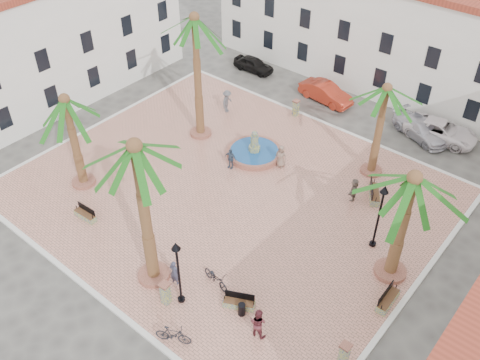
{
  "coord_description": "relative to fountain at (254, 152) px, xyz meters",
  "views": [
    {
      "loc": [
        17.71,
        -20.1,
        23.0
      ],
      "look_at": [
        1.0,
        0.0,
        1.6
      ],
      "focal_mm": 40.0,
      "sensor_mm": 36.0,
      "label": 1
    }
  ],
  "objects": [
    {
      "name": "litter_bin",
      "position": [
        8.11,
        -11.22,
        0.1
      ],
      "size": [
        0.38,
        0.38,
        0.75
      ],
      "primitive_type": "cylinder",
      "color": "black",
      "rests_on": "plaza"
    },
    {
      "name": "lamppost_s",
      "position": [
        5.09,
        -12.57,
        2.67
      ],
      "size": [
        0.47,
        0.47,
        4.35
      ],
      "color": "black",
      "rests_on": "plaza"
    },
    {
      "name": "plaza",
      "position": [
        1.18,
        -4.23,
        -0.35
      ],
      "size": [
        26.0,
        22.0,
        0.15
      ],
      "primitive_type": "cube",
      "color": "tan",
      "rests_on": "ground"
    },
    {
      "name": "building_west",
      "position": [
        -17.81,
        -4.23,
        4.59
      ],
      "size": [
        6.4,
        24.4,
        10.0
      ],
      "rotation": [
        0.0,
        0.0,
        1.57
      ],
      "color": "white",
      "rests_on": "ground"
    },
    {
      "name": "cyclist_a",
      "position": [
        3.99,
        -11.92,
        0.55
      ],
      "size": [
        0.65,
        0.48,
        1.64
      ],
      "primitive_type": "imported",
      "rotation": [
        0.0,
        0.0,
        3.3
      ],
      "color": "#3B3D55",
      "rests_on": "plaza"
    },
    {
      "name": "car_silver",
      "position": [
        7.99,
        9.94,
        0.27
      ],
      "size": [
        5.2,
        3.55,
        1.4
      ],
      "primitive_type": "imported",
      "rotation": [
        0.0,
        0.0,
        1.21
      ],
      "color": "silver",
      "rests_on": "ground"
    },
    {
      "name": "lamppost_e",
      "position": [
        10.89,
        -2.5,
        2.78
      ],
      "size": [
        0.49,
        0.49,
        4.51
      ],
      "color": "black",
      "rests_on": "plaza"
    },
    {
      "name": "bench_ne",
      "position": [
        8.85,
        1.32,
        0.01
      ],
      "size": [
        1.54,
        1.97,
        1.03
      ],
      "rotation": [
        0.0,
        0.0,
        2.13
      ],
      "color": "gray",
      "rests_on": "plaza"
    },
    {
      "name": "pedestrian_fountain_b",
      "position": [
        -0.34,
        -2.22,
        0.51
      ],
      "size": [
        0.96,
        0.5,
        1.56
      ],
      "primitive_type": "imported",
      "rotation": [
        0.0,
        0.0,
        0.14
      ],
      "color": "#3A4D65",
      "rests_on": "plaza"
    },
    {
      "name": "fountain",
      "position": [
        0.0,
        0.0,
        0.0
      ],
      "size": [
        3.92,
        3.92,
        2.03
      ],
      "color": "#A8614D",
      "rests_on": "plaza"
    },
    {
      "name": "kerb_s",
      "position": [
        1.18,
        -15.23,
        -0.35
      ],
      "size": [
        26.3,
        0.3,
        0.16
      ],
      "primitive_type": "cube",
      "color": "silver",
      "rests_on": "ground"
    },
    {
      "name": "car_red",
      "position": [
        -0.29,
        9.78,
        0.34
      ],
      "size": [
        4.78,
        2.06,
        1.53
      ],
      "primitive_type": "imported",
      "rotation": [
        0.0,
        0.0,
        1.48
      ],
      "color": "#A62B18",
      "rests_on": "ground"
    },
    {
      "name": "palm_nw",
      "position": [
        -4.75,
        -0.52,
        7.92
      ],
      "size": [
        5.22,
        5.22,
        9.49
      ],
      "color": "#A8614D",
      "rests_on": "plaza"
    },
    {
      "name": "building_north",
      "position": [
        1.18,
        15.77,
        4.34
      ],
      "size": [
        30.4,
        7.4,
        9.5
      ],
      "color": "white",
      "rests_on": "ground"
    },
    {
      "name": "bollard_se",
      "position": [
        4.58,
        -13.17,
        0.48
      ],
      "size": [
        0.57,
        0.57,
        1.45
      ],
      "rotation": [
        0.0,
        0.0,
        0.11
      ],
      "color": "gray",
      "rests_on": "plaza"
    },
    {
      "name": "palm_e",
      "position": [
        12.67,
        -3.79,
        5.63
      ],
      "size": [
        5.81,
        5.81,
        7.21
      ],
      "color": "#A8614D",
      "rests_on": "plaza"
    },
    {
      "name": "bicycle_b",
      "position": [
        6.6,
        -14.63,
        0.28
      ],
      "size": [
        1.9,
        1.3,
        1.12
      ],
      "primitive_type": "imported",
      "rotation": [
        0.0,
        0.0,
        2.03
      ],
      "color": "black",
      "rests_on": "plaza"
    },
    {
      "name": "car_white",
      "position": [
        9.27,
        10.6,
        0.31
      ],
      "size": [
        5.51,
        2.9,
        1.48
      ],
      "primitive_type": "imported",
      "rotation": [
        0.0,
        0.0,
        1.66
      ],
      "color": "white",
      "rests_on": "ground"
    },
    {
      "name": "pedestrian_fountain_a",
      "position": [
        2.24,
        0.12,
        0.58
      ],
      "size": [
        0.93,
        0.7,
        1.71
      ],
      "primitive_type": "imported",
      "rotation": [
        0.0,
        0.0,
        0.2
      ],
      "color": "#826658",
      "rests_on": "plaza"
    },
    {
      "name": "bench_s",
      "position": [
        -3.95,
        -11.84,
        -0.04
      ],
      "size": [
        1.62,
        0.57,
        0.84
      ],
      "rotation": [
        0.0,
        0.0,
        0.05
      ],
      "color": "gray",
      "rests_on": "plaza"
    },
    {
      "name": "palm_ne",
      "position": [
        7.39,
        3.61,
        5.47
      ],
      "size": [
        4.79,
        4.79,
        6.86
      ],
      "color": "#A8614D",
      "rests_on": "plaza"
    },
    {
      "name": "pedestrian_north",
      "position": [
        -5.29,
        3.18,
        0.66
      ],
      "size": [
        0.95,
        1.33,
        1.87
      ],
      "primitive_type": "imported",
      "rotation": [
        0.0,
        0.0,
        1.8
      ],
      "color": "#54545A",
      "rests_on": "plaza"
    },
    {
      "name": "palm_sw",
      "position": [
        -6.81,
        -9.78,
        5.39
      ],
      "size": [
        5.1,
        5.1,
        6.82
      ],
      "color": "#A8614D",
      "rests_on": "plaza"
    },
    {
      "name": "bench_se",
      "position": [
        7.69,
        -10.93,
        -0.03
      ],
      "size": [
        1.72,
        1.21,
        0.88
      ],
      "rotation": [
        0.0,
        0.0,
        0.47
      ],
      "color": "gray",
      "rests_on": "plaza"
    },
    {
      "name": "ground",
      "position": [
        1.18,
        -4.23,
        -0.43
      ],
      "size": [
        120.0,
        120.0,
        0.0
      ],
      "primitive_type": "plane",
      "color": "#56544F",
      "rests_on": "ground"
    },
    {
      "name": "bench_e",
      "position": [
        13.56,
        -5.81,
        -0.01
      ],
      "size": [
        0.6,
        1.81,
        0.95
      ],
      "rotation": [
        0.0,
        0.0,
        1.6
      ],
      "color": "gray",
      "rests_on": "plaza"
    },
    {
      "name": "cyclist_b",
      "position": [
        9.48,
        -11.63,
        0.64
      ],
      "size": [
        0.99,
        0.82,
        1.84
      ],
      "primitive_type": "imported",
      "rotation": [
        0.0,
        0.0,
        3.29
      ],
      "color": "#57222A",
      "rests_on": "plaza"
    },
    {
      "name": "pedestrian_east",
      "position": [
        7.88,
        0.32,
        0.52
      ],
      "size": [
        0.9,
        1.56,
        1.6
      ],
      "primitive_type": "imported",
      "rotation": [
        0.0,
        0.0,
        -1.26
      ],
      "color": "#6C5D52",
      "rests_on": "plaza"
    },
    {
      "name": "bollard_n",
      "position": [
        -0.76,
        6.17,
        0.42
      ],
      "size": [
        0.49,
        0.49,
        1.35
      ],
      "rotation": [
        0.0,
        0.0,
        -0.01
      ],
      "color": "gray",
      "rests_on": "plaza"
    },
    {
      "name": "bollard_e",
      "position": [
        13.58,
        -10.3,
        0.45
      ],
      "size": [
        0.51,
        0.51,
        1.4
      ],
      "rotation": [
        0.0,
        0.0,
        -0.02
      ],
      "color": "gray",
      "rests_on": "plaza"
    },
    {
      "name": "kerb_n",
      "position": [
        1.18,
        6.77,
        -0.35
      ],
      "size": [
        26.3,
        0.3,
        0.16
      ],
      "primitive_type": "cube",
      "color": "silver",
      "rests_on": "ground"
    },
    {
      "name": "palm_s",
      "position": [
        2.78,
        -12.37,
        7.63
      ],
      "size": [
        5.72,
        5.72,
        9.27
      ],
      "color": "#A8614D",
      "rests_on": "plaza"
    },
    {
      "name": "kerb_w",
      "position": [
        -11.82,
        -4.23,
        -0.35
      ],
      "size": [
        0.3,
        22.3,
        0.16
      ],
      "primitive_type": "cube",
      "color": "silver",
      "rests_on": "ground"
    },
    {
      "name": "car_black",
      "position": [
        -8.15,
        10.11,
        0.22
      ],
      "size": [
        3.85,
        1.7,
        1.29
      ],
      "primitive_type": "imported",
      "rotation": [
        0.0,
        0.0,
        1.62
      ],
      "color": "black",
      "rests_on": "ground"
    },
    {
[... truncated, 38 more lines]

